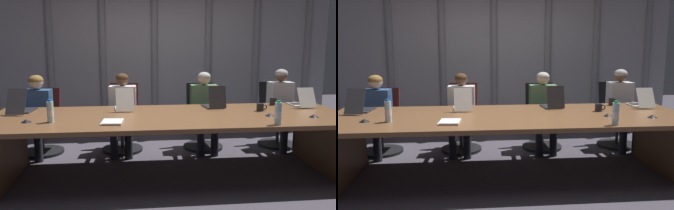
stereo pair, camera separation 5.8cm
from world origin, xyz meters
TOP-DOWN VIEW (x-y plane):
  - ground_plane at (0.00, 0.00)m, footprint 12.51×12.51m
  - conference_table at (0.00, 0.00)m, footprint 4.29×1.44m
  - curtain_backdrop at (-0.00, 2.23)m, footprint 6.25×0.17m
  - laptop_left_end at (-1.82, 0.37)m, footprint 0.27×0.51m
  - laptop_left_mid at (-0.57, 0.41)m, footprint 0.26×0.44m
  - laptop_center at (0.61, 0.42)m, footprint 0.27×0.39m
  - laptop_right_mid at (1.82, 0.42)m, footprint 0.23×0.44m
  - office_chair_left_end at (-1.76, 1.13)m, footprint 0.60×0.60m
  - office_chair_left_mid at (-0.60, 1.13)m, footprint 0.60×0.61m
  - office_chair_center at (0.61, 1.13)m, footprint 0.60×0.60m
  - office_chair_right_mid at (1.80, 1.13)m, footprint 0.60×0.60m
  - person_left_end at (-1.81, 0.97)m, footprint 0.43×0.56m
  - person_left_mid at (-0.60, 0.97)m, footprint 0.42×0.56m
  - person_center at (0.61, 0.97)m, footprint 0.42×0.55m
  - person_right_mid at (1.81, 0.97)m, footprint 0.39×0.56m
  - water_bottle_primary at (-1.36, -0.24)m, footprint 0.07×0.07m
  - water_bottle_secondary at (1.05, -0.62)m, footprint 0.08×0.08m
  - coffee_mug_near at (1.15, 0.15)m, footprint 0.14×0.09m
  - coffee_mug_far at (1.49, 0.56)m, footprint 0.14×0.09m
  - conference_mic_left_side at (1.63, -0.30)m, footprint 0.11×0.11m
  - conference_mic_middle at (1.15, -0.18)m, footprint 0.11×0.11m
  - conference_mic_right_side at (-1.62, -0.22)m, footprint 0.11×0.11m
  - spiral_notepad at (-0.69, -0.34)m, footprint 0.25×0.32m

SIDE VIEW (x-z plane):
  - ground_plane at x=0.00m, z-range 0.00..0.00m
  - office_chair_left_end at x=-1.76m, z-range -0.11..0.82m
  - office_chair_center at x=0.61m, z-range -0.12..0.86m
  - office_chair_right_mid at x=1.80m, z-range -0.12..0.86m
  - office_chair_left_mid at x=-0.60m, z-range -0.12..0.87m
  - conference_table at x=0.00m, z-range 0.24..0.98m
  - person_left_mid at x=-0.60m, z-range 0.08..1.24m
  - person_left_end at x=-1.81m, z-range 0.09..1.24m
  - person_center at x=0.61m, z-range 0.08..1.25m
  - person_right_mid at x=1.81m, z-range 0.08..1.28m
  - spiral_notepad at x=-0.69m, z-range 0.74..0.77m
  - conference_mic_left_side at x=1.63m, z-range 0.74..0.78m
  - conference_mic_middle at x=1.15m, z-range 0.74..0.78m
  - conference_mic_right_side at x=-1.62m, z-range 0.74..0.78m
  - coffee_mug_near at x=1.15m, z-range 0.74..0.84m
  - coffee_mug_far at x=1.49m, z-range 0.74..0.85m
  - laptop_right_mid at x=1.82m, z-range 0.66..0.93m
  - laptop_left_mid at x=-0.57m, z-range 0.65..0.95m
  - laptop_center at x=0.61m, z-range 0.65..0.96m
  - laptop_left_end at x=-1.82m, z-range 0.65..0.96m
  - water_bottle_primary at x=-1.36m, z-range 0.73..0.99m
  - water_bottle_secondary at x=1.05m, z-range 0.73..0.99m
  - curtain_backdrop at x=0.00m, z-range 0.00..2.74m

